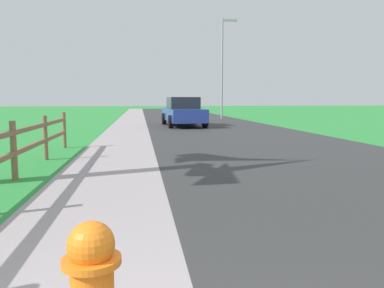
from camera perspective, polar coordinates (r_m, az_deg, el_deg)
name	(u,v)px	position (r m, az deg, el deg)	size (l,w,h in m)	color
ground_plane	(146,121)	(25.64, -6.91, 3.38)	(120.00, 120.00, 0.00)	green
road_asphalt	(194,119)	(27.91, 0.24, 3.70)	(7.00, 66.00, 0.01)	#353535
curb_concrete	(103,120)	(27.76, -13.19, 3.51)	(6.00, 66.00, 0.01)	#A5999B
grass_verge	(81,120)	(27.94, -16.26, 3.44)	(5.00, 66.00, 0.00)	green
parked_suv_blue	(183,112)	(20.94, -1.33, 4.80)	(2.17, 4.93, 1.57)	navy
street_lamp	(223,61)	(29.27, 4.70, 12.31)	(1.17, 0.20, 7.43)	gray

